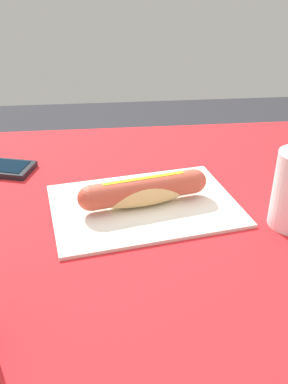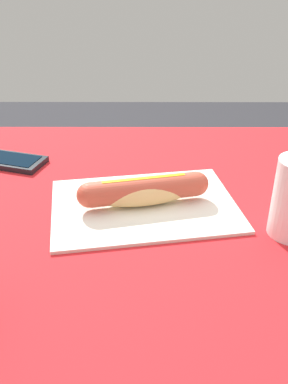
% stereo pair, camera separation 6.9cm
% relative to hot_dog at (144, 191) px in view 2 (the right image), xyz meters
% --- Properties ---
extents(dining_table, '(0.97, 0.88, 0.74)m').
position_rel_hot_dog_xyz_m(dining_table, '(-0.03, 0.05, -0.18)').
color(dining_table, brown).
rests_on(dining_table, ground).
extents(paper_wrapper, '(0.35, 0.28, 0.01)m').
position_rel_hot_dog_xyz_m(paper_wrapper, '(-0.00, -0.00, -0.03)').
color(paper_wrapper, silver).
rests_on(paper_wrapper, dining_table).
extents(hot_dog, '(0.23, 0.09, 0.05)m').
position_rel_hot_dog_xyz_m(hot_dog, '(0.00, 0.00, 0.00)').
color(hot_dog, '#E5BC75').
rests_on(hot_dog, paper_wrapper).
extents(cell_phone, '(0.16, 0.11, 0.01)m').
position_rel_hot_dog_xyz_m(cell_phone, '(0.28, -0.17, -0.03)').
color(cell_phone, black).
rests_on(cell_phone, dining_table).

